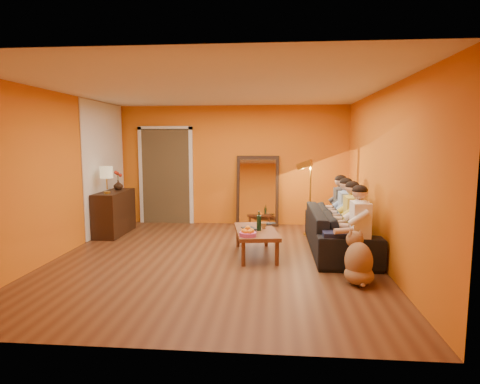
# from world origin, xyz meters

# --- Properties ---
(room_shell) EXTENTS (5.00, 5.50, 2.60)m
(room_shell) POSITION_xyz_m (0.00, 0.37, 1.30)
(room_shell) COLOR brown
(room_shell) RESTS_ON ground
(white_accent) EXTENTS (0.02, 1.90, 2.58)m
(white_accent) POSITION_xyz_m (-2.48, 1.75, 1.30)
(white_accent) COLOR white
(white_accent) RESTS_ON wall_left
(doorway_recess) EXTENTS (1.06, 0.30, 2.10)m
(doorway_recess) POSITION_xyz_m (-1.50, 2.83, 1.05)
(doorway_recess) COLOR #3F2D19
(doorway_recess) RESTS_ON floor
(door_jamb_left) EXTENTS (0.08, 0.06, 2.20)m
(door_jamb_left) POSITION_xyz_m (-2.07, 2.71, 1.05)
(door_jamb_left) COLOR white
(door_jamb_left) RESTS_ON wall_back
(door_jamb_right) EXTENTS (0.08, 0.06, 2.20)m
(door_jamb_right) POSITION_xyz_m (-0.93, 2.71, 1.05)
(door_jamb_right) COLOR white
(door_jamb_right) RESTS_ON wall_back
(door_header) EXTENTS (1.22, 0.06, 0.08)m
(door_header) POSITION_xyz_m (-1.50, 2.71, 2.12)
(door_header) COLOR white
(door_header) RESTS_ON wall_back
(mirror_frame) EXTENTS (0.92, 0.27, 1.51)m
(mirror_frame) POSITION_xyz_m (0.55, 2.63, 0.76)
(mirror_frame) COLOR black
(mirror_frame) RESTS_ON floor
(mirror_glass) EXTENTS (0.78, 0.21, 1.35)m
(mirror_glass) POSITION_xyz_m (0.55, 2.59, 0.76)
(mirror_glass) COLOR white
(mirror_glass) RESTS_ON mirror_frame
(sideboard) EXTENTS (0.44, 1.18, 0.85)m
(sideboard) POSITION_xyz_m (-2.24, 1.55, 0.42)
(sideboard) COLOR black
(sideboard) RESTS_ON floor
(table_lamp) EXTENTS (0.24, 0.24, 0.51)m
(table_lamp) POSITION_xyz_m (-2.24, 1.25, 1.10)
(table_lamp) COLOR beige
(table_lamp) RESTS_ON sideboard
(sofa) EXTENTS (2.41, 0.94, 0.70)m
(sofa) POSITION_xyz_m (2.00, 0.68, 0.35)
(sofa) COLOR black
(sofa) RESTS_ON floor
(coffee_table) EXTENTS (0.81, 1.31, 0.42)m
(coffee_table) POSITION_xyz_m (0.63, 0.28, 0.21)
(coffee_table) COLOR brown
(coffee_table) RESTS_ON floor
(floor_lamp) EXTENTS (0.36, 0.31, 1.44)m
(floor_lamp) POSITION_xyz_m (1.61, 1.78, 0.72)
(floor_lamp) COLOR gold
(floor_lamp) RESTS_ON floor
(dog) EXTENTS (0.49, 0.65, 0.69)m
(dog) POSITION_xyz_m (2.01, -0.87, 0.34)
(dog) COLOR #976744
(dog) RESTS_ON floor
(person_far_left) EXTENTS (0.70, 0.44, 1.22)m
(person_far_left) POSITION_xyz_m (2.13, -0.32, 0.61)
(person_far_left) COLOR white
(person_far_left) RESTS_ON sofa
(person_mid_left) EXTENTS (0.70, 0.44, 1.22)m
(person_mid_left) POSITION_xyz_m (2.13, 0.23, 0.61)
(person_mid_left) COLOR gold
(person_mid_left) RESTS_ON sofa
(person_mid_right) EXTENTS (0.70, 0.44, 1.22)m
(person_mid_right) POSITION_xyz_m (2.13, 0.78, 0.61)
(person_mid_right) COLOR #91B0E0
(person_mid_right) RESTS_ON sofa
(person_far_right) EXTENTS (0.70, 0.44, 1.22)m
(person_far_right) POSITION_xyz_m (2.13, 1.33, 0.61)
(person_far_right) COLOR #323337
(person_far_right) RESTS_ON sofa
(fruit_bowl) EXTENTS (0.26, 0.26, 0.16)m
(fruit_bowl) POSITION_xyz_m (0.53, -0.17, 0.50)
(fruit_bowl) COLOR #D04992
(fruit_bowl) RESTS_ON coffee_table
(wine_bottle) EXTENTS (0.07, 0.07, 0.31)m
(wine_bottle) POSITION_xyz_m (0.68, 0.23, 0.58)
(wine_bottle) COLOR black
(wine_bottle) RESTS_ON coffee_table
(tumbler) EXTENTS (0.10, 0.10, 0.09)m
(tumbler) POSITION_xyz_m (0.75, 0.40, 0.47)
(tumbler) COLOR #B27F3F
(tumbler) RESTS_ON coffee_table
(laptop) EXTENTS (0.39, 0.34, 0.03)m
(laptop) POSITION_xyz_m (0.81, 0.63, 0.43)
(laptop) COLOR black
(laptop) RESTS_ON coffee_table
(book_lower) EXTENTS (0.20, 0.26, 0.02)m
(book_lower) POSITION_xyz_m (0.45, 0.08, 0.43)
(book_lower) COLOR black
(book_lower) RESTS_ON coffee_table
(book_mid) EXTENTS (0.17, 0.23, 0.02)m
(book_mid) POSITION_xyz_m (0.46, 0.09, 0.45)
(book_mid) COLOR red
(book_mid) RESTS_ON book_lower
(book_upper) EXTENTS (0.28, 0.31, 0.02)m
(book_upper) POSITION_xyz_m (0.45, 0.07, 0.47)
(book_upper) COLOR black
(book_upper) RESTS_ON book_mid
(vase) EXTENTS (0.19, 0.19, 0.19)m
(vase) POSITION_xyz_m (-2.24, 1.80, 0.95)
(vase) COLOR black
(vase) RESTS_ON sideboard
(flowers) EXTENTS (0.17, 0.17, 0.39)m
(flowers) POSITION_xyz_m (-2.24, 1.80, 1.17)
(flowers) COLOR red
(flowers) RESTS_ON vase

